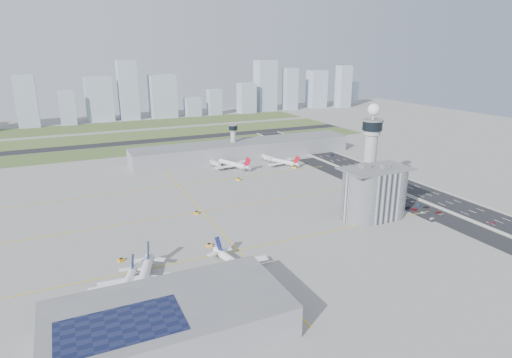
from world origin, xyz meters
name	(u,v)px	position (x,y,z in m)	size (l,w,h in m)	color
ground	(280,218)	(0.00, 0.00, 0.00)	(1000.00, 1000.00, 0.00)	#99968E
grass_strip_0	(162,147)	(-20.00, 225.00, 0.04)	(480.00, 50.00, 0.08)	#3D5528
grass_strip_1	(148,135)	(-20.00, 300.00, 0.04)	(480.00, 60.00, 0.08)	#586E34
grass_strip_2	(136,125)	(-20.00, 380.00, 0.04)	(480.00, 70.00, 0.08)	#445A2A
runway	(155,141)	(-20.00, 262.00, 0.06)	(480.00, 22.00, 0.10)	black
highway	(422,192)	(115.00, 0.00, 0.05)	(28.00, 500.00, 0.10)	black
barrier_left	(407,194)	(101.00, 0.00, 0.60)	(0.60, 500.00, 1.20)	#9E9E99
barrier_right	(437,189)	(129.00, 0.00, 0.60)	(0.60, 500.00, 1.20)	#9E9E99
landside_road	(405,202)	(90.00, -10.00, 0.04)	(18.00, 260.00, 0.08)	black
parking_lot	(417,208)	(88.00, -22.00, 0.05)	(20.00, 44.00, 0.10)	black
taxiway_line_h_0	(238,250)	(-40.00, -30.00, 0.01)	(260.00, 0.60, 0.01)	yellow
taxiway_line_h_1	(202,212)	(-40.00, 30.00, 0.01)	(260.00, 0.60, 0.01)	yellow
taxiway_line_h_2	(177,185)	(-40.00, 90.00, 0.01)	(260.00, 0.60, 0.01)	yellow
taxiway_line_v	(202,212)	(-40.00, 30.00, 0.01)	(0.60, 260.00, 0.01)	yellow
control_tower	(371,148)	(72.00, 8.00, 35.04)	(14.00, 14.00, 64.50)	#ADAAA5
secondary_tower	(233,139)	(30.00, 150.00, 18.80)	(8.60, 8.60, 31.90)	#ADAAA5
admin_building	(374,193)	(51.99, -22.00, 15.30)	(42.00, 24.00, 33.50)	#B2B2B7
terminal_pier	(244,149)	(40.00, 148.00, 7.90)	(210.00, 32.00, 15.80)	gray
near_terminal	(169,320)	(-88.07, -82.02, 6.43)	(84.00, 42.00, 13.00)	gray
airplane_near_a	(124,284)	(-98.64, -48.08, 5.11)	(36.48, 31.01, 10.22)	white
airplane_near_b	(142,276)	(-91.15, -47.05, 6.31)	(45.09, 38.32, 12.62)	white
airplane_near_c	(238,261)	(-48.36, -50.09, 5.45)	(38.94, 33.10, 10.90)	white
airplane_far_a	(231,161)	(15.81, 119.96, 6.12)	(43.68, 37.13, 12.23)	white
airplane_far_b	(281,159)	(59.39, 110.50, 5.35)	(38.19, 32.46, 10.69)	white
jet_bridge_near_0	(90,314)	(-113.00, -61.00, 2.85)	(14.00, 3.00, 5.70)	silver
jet_bridge_near_1	(169,295)	(-83.00, -61.00, 2.85)	(14.00, 3.00, 5.70)	silver
jet_bridge_near_2	(238,279)	(-53.00, -61.00, 2.85)	(14.00, 3.00, 5.70)	silver
jet_bridge_far_0	(212,163)	(2.00, 132.00, 2.85)	(14.00, 3.00, 5.70)	silver
jet_bridge_far_1	(263,157)	(52.00, 132.00, 2.85)	(14.00, 3.00, 5.70)	silver
tug_0	(121,260)	(-95.83, -16.90, 0.79)	(1.87, 2.72, 1.58)	#F0A70F
tug_1	(147,276)	(-87.56, -37.71, 0.81)	(1.92, 2.79, 1.62)	yellow
tug_2	(209,245)	(-52.11, -19.33, 0.90)	(2.13, 3.09, 1.80)	#FCA62E
tug_3	(196,213)	(-44.33, 27.49, 0.93)	(2.21, 3.22, 1.87)	#E6AA10
tug_4	(239,179)	(7.03, 82.56, 0.95)	(2.25, 3.27, 1.90)	yellow
tug_5	(294,167)	(64.62, 95.94, 1.03)	(2.43, 3.54, 2.06)	yellow
car_lot_0	(432,218)	(81.91, -40.54, 0.63)	(1.48, 3.67, 1.25)	white
car_lot_1	(423,213)	(84.06, -31.27, 0.59)	(1.24, 3.56, 1.17)	#949AA3
car_lot_2	(414,209)	(83.48, -24.60, 0.64)	(2.13, 4.63, 1.29)	maroon
car_lot_3	(407,207)	(82.11, -19.96, 0.62)	(1.74, 4.28, 1.24)	#222429
car_lot_4	(397,203)	(82.26, -10.33, 0.56)	(1.31, 3.26, 1.11)	navy
car_lot_5	(392,199)	(83.64, -3.95, 0.60)	(1.28, 3.67, 1.21)	silver
car_lot_6	(441,214)	(92.47, -37.99, 0.63)	(2.11, 4.57, 1.27)	gray
car_lot_7	(439,212)	(93.32, -34.96, 0.62)	(1.73, 4.27, 1.24)	maroon
car_lot_8	(426,207)	(93.46, -24.75, 0.66)	(1.55, 3.85, 1.31)	#242426
car_lot_9	(419,205)	(92.19, -20.09, 0.60)	(1.27, 3.64, 1.20)	navy
car_lot_10	(413,202)	(93.35, -13.52, 0.56)	(1.85, 4.02, 1.12)	silver
car_lot_11	(407,199)	(94.13, -7.29, 0.60)	(1.68, 4.13, 1.20)	#959BAD
car_hw_0	(492,223)	(108.59, -60.55, 0.55)	(1.29, 3.20, 1.09)	maroon
car_hw_1	(386,177)	(115.56, 38.98, 0.60)	(1.26, 3.62, 1.19)	black
car_hw_2	(333,155)	(120.98, 119.71, 0.61)	(2.02, 4.38, 1.22)	navy
car_hw_4	(290,144)	(109.15, 182.06, 0.63)	(1.50, 3.72, 1.27)	gray
skyline_bldg_5	(27,101)	(-150.11, 419.66, 33.44)	(25.49, 20.39, 66.89)	#9EADC1
skyline_bldg_6	(67,108)	(-102.68, 417.90, 22.60)	(20.04, 16.03, 45.20)	#9EADC1
skyline_bldg_7	(99,99)	(-59.44, 436.89, 30.61)	(35.76, 28.61, 61.22)	#9EADC1
skyline_bldg_8	(128,90)	(-19.42, 431.56, 41.69)	(26.33, 21.06, 83.39)	#9EADC1
skyline_bldg_9	(163,96)	(30.27, 432.32, 31.06)	(36.96, 29.57, 62.11)	#9EADC1
skyline_bldg_10	(193,107)	(73.27, 423.68, 13.87)	(23.01, 18.41, 27.75)	#9EADC1
skyline_bldg_11	(214,102)	(108.28, 423.34, 19.48)	(20.22, 16.18, 38.97)	#9EADC1
skyline_bldg_12	(247,98)	(162.17, 421.29, 23.44)	(26.14, 20.92, 46.89)	#9EADC1
skyline_bldg_13	(265,86)	(201.27, 433.27, 40.60)	(32.26, 25.81, 81.20)	#9EADC1
skyline_bldg_14	(290,89)	(244.74, 426.38, 34.37)	(21.59, 17.28, 68.75)	#9EADC1
skyline_bldg_15	(317,89)	(302.83, 435.54, 31.70)	(30.25, 24.20, 63.40)	#9EADC1
skyline_bldg_16	(343,87)	(345.49, 415.96, 35.78)	(23.04, 18.43, 71.56)	#9EADC1
skyline_bldg_17	(350,93)	(382.05, 443.29, 20.53)	(22.64, 18.11, 41.06)	#9EADC1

